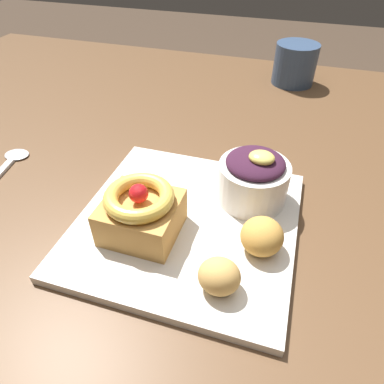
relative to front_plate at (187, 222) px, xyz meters
name	(u,v)px	position (x,y,z in m)	size (l,w,h in m)	color
ground_plane	(207,376)	(0.01, 0.12, -0.74)	(8.00, 8.00, 0.00)	#423326
dining_table	(218,212)	(0.01, 0.12, -0.09)	(1.60, 1.02, 0.73)	brown
front_plate	(187,222)	(0.00, 0.00, 0.00)	(0.27, 0.27, 0.01)	silver
cake_slice	(141,212)	(-0.04, -0.04, 0.04)	(0.09, 0.08, 0.07)	#C68E47
berry_ramekin	(253,178)	(0.07, 0.06, 0.04)	(0.09, 0.09, 0.08)	white
fritter_front	(262,236)	(0.09, -0.02, 0.03)	(0.05, 0.05, 0.04)	gold
fritter_middle	(219,276)	(0.06, -0.09, 0.03)	(0.04, 0.04, 0.04)	tan
spoon	(8,164)	(-0.31, 0.04, 0.00)	(0.04, 0.13, 0.00)	silver
coffee_mug	(295,64)	(0.09, 0.50, 0.04)	(0.09, 0.09, 0.09)	#334766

